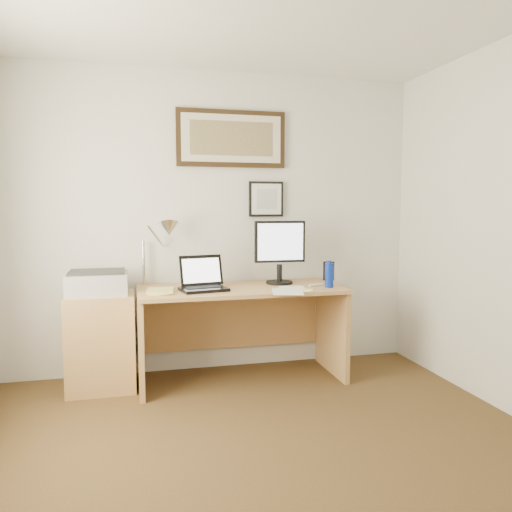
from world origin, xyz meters
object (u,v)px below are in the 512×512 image
object	(u,v)px
side_cabinet	(101,342)
printer	(97,283)
laptop	(203,282)
desk	(238,314)
lcd_monitor	(280,249)
water_bottle	(329,275)
book	(147,291)

from	to	relation	value
side_cabinet	printer	distance (m)	0.45
laptop	printer	size ratio (longest dim) A/B	0.86
laptop	printer	distance (m)	0.79
desk	lcd_monitor	xyz separation A→B (m)	(0.35, 0.01, 0.53)
water_bottle	book	xyz separation A→B (m)	(-1.41, 0.09, -0.09)
water_bottle	laptop	size ratio (longest dim) A/B	0.51
book	lcd_monitor	world-z (taller)	lcd_monitor
side_cabinet	book	xyz separation A→B (m)	(0.34, -0.13, 0.40)
laptop	printer	xyz separation A→B (m)	(-0.78, 0.11, 0.01)
side_cabinet	book	bearing A→B (deg)	-20.39
book	desk	distance (m)	0.79
desk	lcd_monitor	world-z (taller)	lcd_monitor
side_cabinet	printer	size ratio (longest dim) A/B	1.66
lcd_monitor	side_cabinet	bearing A→B (deg)	-178.03
lcd_monitor	printer	xyz separation A→B (m)	(-1.44, -0.03, -0.22)
side_cabinet	laptop	distance (m)	0.89
lcd_monitor	printer	size ratio (longest dim) A/B	1.18
water_bottle	printer	size ratio (longest dim) A/B	0.44
water_bottle	side_cabinet	bearing A→B (deg)	172.86
side_cabinet	desk	size ratio (longest dim) A/B	0.46
water_bottle	desk	world-z (taller)	water_bottle
side_cabinet	desk	distance (m)	1.08
desk	laptop	size ratio (longest dim) A/B	4.22
water_bottle	book	bearing A→B (deg)	176.25
desk	lcd_monitor	size ratio (longest dim) A/B	3.08
book	laptop	world-z (taller)	laptop
side_cabinet	book	distance (m)	0.54
water_bottle	printer	bearing A→B (deg)	172.38
water_bottle	laptop	bearing A→B (deg)	172.76
desk	laptop	distance (m)	0.44
desk	laptop	bearing A→B (deg)	-157.01
water_bottle	lcd_monitor	xyz separation A→B (m)	(-0.33, 0.27, 0.19)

